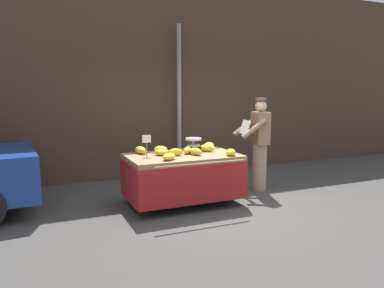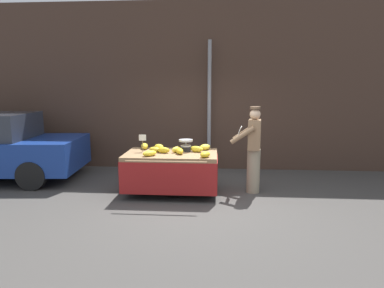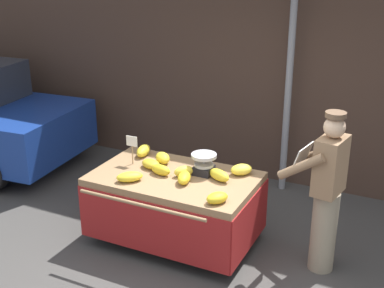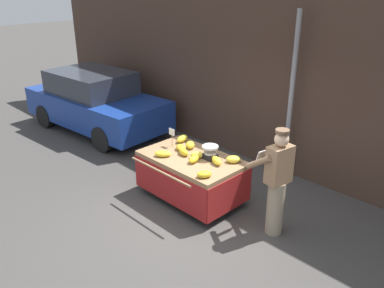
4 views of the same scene
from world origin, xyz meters
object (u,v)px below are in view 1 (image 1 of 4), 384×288
object	(u,v)px
banana_bunch_3	(175,152)
banana_bunch_9	(209,146)
street_pole	(179,102)
weighing_scale	(193,145)
banana_bunch_0	(141,150)
banana_bunch_1	(231,152)
banana_bunch_6	(207,148)
banana_bunch_4	(169,157)
banana_bunch_7	(196,151)
banana_bunch_5	(188,150)
vendor_person	(259,144)
price_sign	(147,141)
banana_bunch_8	(161,150)
banana_bunch_2	(162,152)
banana_cart	(183,168)

from	to	relation	value
banana_bunch_3	banana_bunch_9	distance (m)	0.88
street_pole	weighing_scale	size ratio (longest dim) A/B	11.40
banana_bunch_0	banana_bunch_9	size ratio (longest dim) A/B	1.19
banana_bunch_1	banana_bunch_6	size ratio (longest dim) A/B	0.83
banana_bunch_0	banana_bunch_4	distance (m)	0.73
banana_bunch_4	banana_bunch_7	size ratio (longest dim) A/B	1.10
banana_bunch_1	banana_bunch_3	size ratio (longest dim) A/B	0.97
banana_bunch_5	vendor_person	bearing A→B (deg)	6.71
banana_bunch_1	banana_bunch_5	bearing A→B (deg)	144.21
street_pole	banana_bunch_1	size ratio (longest dim) A/B	13.76
price_sign	banana_bunch_0	size ratio (longest dim) A/B	1.17
banana_bunch_6	banana_bunch_8	xyz separation A→B (m)	(-0.77, 0.15, 0.00)
weighing_scale	banana_bunch_4	bearing A→B (deg)	-140.51
banana_bunch_1	banana_bunch_2	distance (m)	1.10
banana_bunch_5	banana_bunch_7	bearing A→B (deg)	-62.29
banana_bunch_2	banana_bunch_3	world-z (taller)	banana_bunch_3
weighing_scale	banana_bunch_2	size ratio (longest dim) A/B	1.15
banana_cart	banana_bunch_2	size ratio (longest dim) A/B	7.43
banana_bunch_7	vendor_person	bearing A→B (deg)	12.78
street_pole	banana_bunch_6	distance (m)	1.93
banana_bunch_6	banana_bunch_7	xyz separation A→B (m)	(-0.31, -0.22, -0.00)
street_pole	banana_bunch_5	xyz separation A→B (m)	(-0.59, -1.85, -0.71)
banana_bunch_5	banana_bunch_7	size ratio (longest dim) A/B	0.86
banana_bunch_1	banana_cart	bearing A→B (deg)	150.45
price_sign	vendor_person	world-z (taller)	vendor_person
banana_bunch_9	banana_bunch_6	bearing A→B (deg)	-123.23
banana_bunch_9	banana_bunch_4	bearing A→B (deg)	-145.73
banana_bunch_3	banana_bunch_8	distance (m)	0.33
banana_bunch_6	banana_cart	bearing A→B (deg)	-168.04
vendor_person	banana_bunch_6	bearing A→B (deg)	-174.68
banana_bunch_4	street_pole	bearing A→B (deg)	64.71
weighing_scale	banana_bunch_8	bearing A→B (deg)	172.78
banana_cart	banana_bunch_2	distance (m)	0.43
banana_bunch_0	vendor_person	size ratio (longest dim) A/B	0.17
banana_bunch_6	banana_bunch_9	size ratio (longest dim) A/B	1.14
vendor_person	banana_bunch_3	bearing A→B (deg)	-171.68
banana_bunch_2	vendor_person	bearing A→B (deg)	4.27
banana_bunch_2	banana_bunch_3	xyz separation A→B (m)	(0.19, -0.11, 0.01)
banana_bunch_0	banana_bunch_2	distance (m)	0.39
price_sign	banana_bunch_5	distance (m)	0.71
banana_bunch_2	banana_bunch_8	xyz separation A→B (m)	(0.05, 0.19, 0.01)
banana_bunch_4	banana_bunch_5	size ratio (longest dim) A/B	1.28
banana_bunch_9	banana_bunch_7	bearing A→B (deg)	-135.33
banana_bunch_0	banana_bunch_5	distance (m)	0.77
banana_bunch_2	banana_bunch_3	bearing A→B (deg)	-30.25
banana_bunch_1	price_sign	bearing A→B (deg)	160.02
banana_bunch_6	banana_bunch_8	world-z (taller)	banana_bunch_8
weighing_scale	banana_bunch_6	world-z (taller)	weighing_scale
banana_bunch_9	banana_bunch_3	bearing A→B (deg)	-153.35
price_sign	banana_bunch_0	world-z (taller)	price_sign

